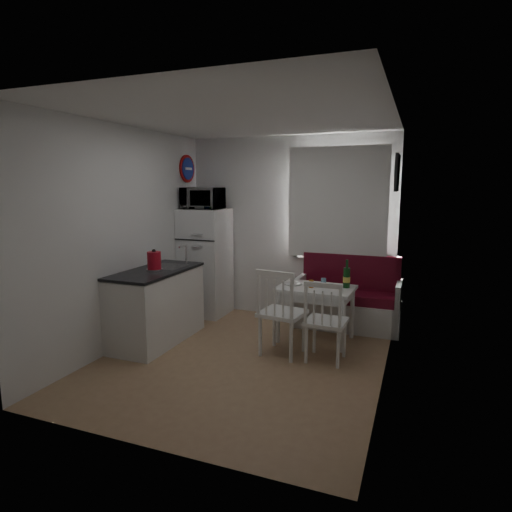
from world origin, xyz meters
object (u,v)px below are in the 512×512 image
Objects in this scene: wine_bottle at (347,274)px; bench at (348,304)px; chair_right at (325,313)px; microwave at (203,198)px; chair_left at (280,304)px; fridge at (205,262)px; dining_table at (316,293)px; kettle at (154,261)px; kitchen_counter at (157,305)px.

bench is at bearing 95.81° from wine_bottle.
chair_right is 0.88× the size of microwave.
chair_right is (-0.05, -1.30, 0.24)m from bench.
chair_left is 0.34× the size of fridge.
bench is 1.46× the size of dining_table.
chair_left is at bearing 5.56° from kettle.
dining_table is 0.72m from chair_left.
chair_right is at bearing 8.76° from chair_left.
chair_right is (2.06, 0.06, 0.11)m from kitchen_counter.
kitchen_counter reaches higher than bench.
microwave is 1.61× the size of wine_bottle.
wine_bottle reaches higher than chair_right.
microwave reaches higher than dining_table.
fridge is (-2.04, 1.18, 0.22)m from chair_right.
chair_right is at bearing -66.48° from dining_table.
kitchen_counter is 0.58m from kettle.
fridge reaches higher than chair_left.
fridge is at bearing 91.28° from kettle.
dining_table is 1.74× the size of chair_left.
dining_table is at bearing -16.18° from fridge.
wine_bottle is at bearing 18.83° from dining_table.
microwave is at bearing 170.19° from wine_bottle.
dining_table is 2.17m from microwave.
bench is 2.52m from microwave.
chair_left is at bearing -37.70° from fridge.
chair_left reaches higher than chair_right.
chair_left is at bearing -176.96° from chair_right.
microwave is (-1.79, 0.47, 1.12)m from dining_table.
bench is 5.33× the size of kettle.
wine_bottle is (0.05, -0.53, 0.53)m from bench.
kettle reaches higher than chair_right.
microwave is (-2.09, -0.16, 1.40)m from bench.
kettle reaches higher than dining_table.
chair_left reaches higher than bench.
bench reaches higher than chair_right.
chair_right is 0.31× the size of fridge.
microwave reaches higher than wine_bottle.
kitchen_counter is at bearing -147.27° from bench.
fridge is 6.11× the size of kettle.
kitchen_counter reaches higher than chair_right.
microwave is (0.02, 1.19, 1.27)m from kitchen_counter.
wine_bottle is at bearing -11.10° from fridge.
chair_right is at bearing -92.02° from bench.
microwave is (0.00, -0.05, 0.94)m from fridge.
fridge is at bearing 150.02° from chair_left.
chair_right is 1.42× the size of wine_bottle.
chair_right is (0.50, 0.01, -0.05)m from chair_left.
bench is 1.32m from chair_right.
chair_left is at bearing -36.52° from microwave.
wine_bottle is (2.14, -0.42, 0.07)m from fridge.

